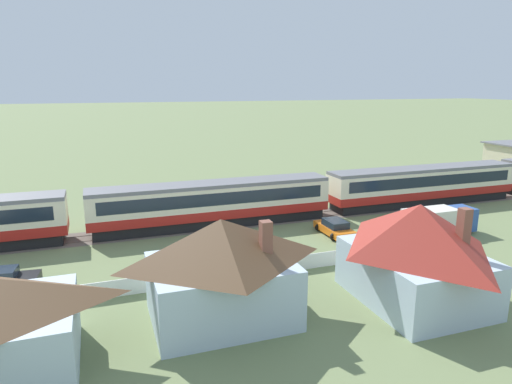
# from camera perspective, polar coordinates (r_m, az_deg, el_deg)

# --- Properties ---
(ground_plane) EXTENTS (600.00, 600.00, 0.00)m
(ground_plane) POSITION_cam_1_polar(r_m,az_deg,el_deg) (48.96, 16.24, -1.67)
(ground_plane) COLOR #707F51
(passenger_train) EXTENTS (88.62, 3.13, 3.91)m
(passenger_train) POSITION_cam_1_polar(r_m,az_deg,el_deg) (44.23, 9.13, 0.03)
(passenger_train) COLOR #AD1E19
(passenger_train) RESTS_ON ground_plane
(railway_track) EXTENTS (152.60, 3.60, 0.04)m
(railway_track) POSITION_cam_1_polar(r_m,az_deg,el_deg) (43.91, 6.82, -2.91)
(railway_track) COLOR #665B51
(railway_track) RESTS_ON ground_plane
(cottage_brown_roof_2) EXTENTS (7.85, 5.97, 5.53)m
(cottage_brown_roof_2) POSITION_cam_1_polar(r_m,az_deg,el_deg) (24.08, -4.32, -9.47)
(cottage_brown_roof_2) COLOR silver
(cottage_brown_roof_2) RESTS_ON ground_plane
(cottage_red_roof) EXTENTS (6.51, 8.19, 5.73)m
(cottage_red_roof) POSITION_cam_1_polar(r_m,az_deg,el_deg) (27.55, 19.48, -7.01)
(cottage_red_roof) COLOR silver
(cottage_red_roof) RESTS_ON ground_plane
(picket_fence_front) EXTENTS (43.44, 0.06, 1.05)m
(picket_fence_front) POSITION_cam_1_polar(r_m,az_deg,el_deg) (28.52, -18.13, -11.53)
(picket_fence_front) COLOR white
(picket_fence_front) RESTS_ON ground_plane
(parked_car_black) EXTENTS (4.52, 2.17, 1.40)m
(parked_car_black) POSITION_cam_1_polar(r_m,az_deg,el_deg) (31.90, -29.40, -9.69)
(parked_car_black) COLOR black
(parked_car_black) RESTS_ON ground_plane
(parked_car_orange) EXTENTS (2.20, 4.21, 1.29)m
(parked_car_orange) POSITION_cam_1_polar(r_m,az_deg,el_deg) (38.46, 9.81, -4.43)
(parked_car_orange) COLOR orange
(parked_car_orange) RESTS_ON ground_plane
(delivery_truck_blue) EXTENTS (6.34, 2.04, 2.25)m
(delivery_truck_blue) POSITION_cam_1_polar(r_m,az_deg,el_deg) (40.72, 21.87, -3.35)
(delivery_truck_blue) COLOR #2D519E
(delivery_truck_blue) RESTS_ON ground_plane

